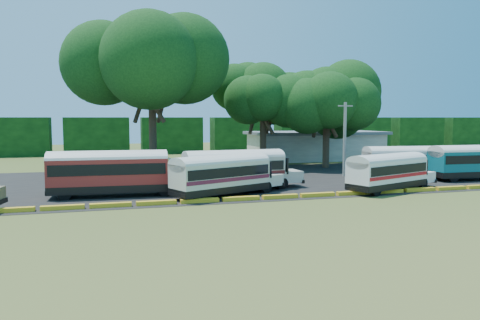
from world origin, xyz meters
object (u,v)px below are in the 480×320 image
object	(u,v)px
bus_cream_west	(223,173)
bus_teal	(475,160)
bus_red	(112,170)
bus_white_red	(389,170)
tree_west	(152,59)

from	to	relation	value
bus_cream_west	bus_teal	world-z (taller)	bus_teal
bus_red	bus_white_red	xyz separation A→B (m)	(21.54, -3.61, -0.27)
bus_red	tree_west	distance (m)	17.49
bus_red	tree_west	bearing A→B (deg)	74.79
bus_red	bus_cream_west	xyz separation A→B (m)	(8.07, -2.25, -0.22)
bus_white_red	bus_cream_west	bearing A→B (deg)	153.40
bus_white_red	bus_teal	bearing A→B (deg)	-3.44
bus_red	bus_teal	size ratio (longest dim) A/B	1.04
tree_west	bus_cream_west	bearing A→B (deg)	-76.96
bus_red	bus_white_red	world-z (taller)	bus_red
bus_teal	tree_west	distance (m)	33.63
bus_teal	tree_west	bearing A→B (deg)	157.71
bus_red	tree_west	xyz separation A→B (m)	(4.39, 13.64, 10.04)
bus_white_red	bus_teal	world-z (taller)	bus_teal
bus_red	tree_west	size ratio (longest dim) A/B	0.64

